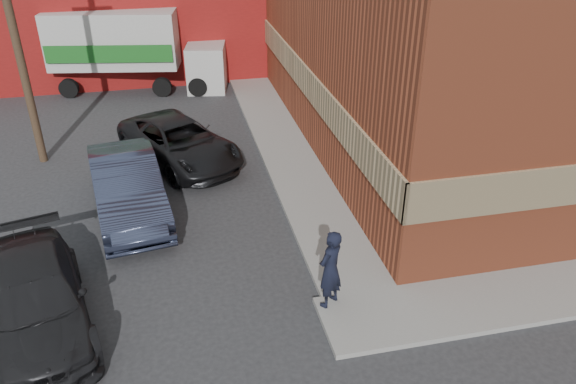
{
  "coord_description": "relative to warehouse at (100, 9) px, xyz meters",
  "views": [
    {
      "loc": [
        -3.16,
        -9.43,
        8.23
      ],
      "look_at": [
        -0.56,
        2.26,
        1.6
      ],
      "focal_mm": 35.0,
      "sensor_mm": 36.0,
      "label": 1
    }
  ],
  "objects": [
    {
      "name": "suv_b",
      "position": [
        -0.26,
        -19.5,
        -2.12
      ],
      "size": [
        3.04,
        5.11,
        1.39
      ],
      "primitive_type": "imported",
      "rotation": [
        0.0,
        0.0,
        0.24
      ],
      "color": "black",
      "rests_on": "ground"
    },
    {
      "name": "suv_a",
      "position": [
        3.02,
        -12.08,
        -2.1
      ],
      "size": [
        4.43,
        5.62,
        1.42
      ],
      "primitive_type": "imported",
      "rotation": [
        0.0,
        0.0,
        0.47
      ],
      "color": "black",
      "rests_on": "ground"
    },
    {
      "name": "sidewalk_west",
      "position": [
        6.6,
        -11.0,
        -2.75
      ],
      "size": [
        1.8,
        18.0,
        0.12
      ],
      "primitive_type": "cube",
      "color": "gray",
      "rests_on": "ground"
    },
    {
      "name": "sedan",
      "position": [
        1.45,
        -15.14,
        -1.98
      ],
      "size": [
        2.5,
        5.26,
        1.67
      ],
      "primitive_type": "imported",
      "rotation": [
        0.0,
        0.0,
        0.15
      ],
      "color": "#2E354D",
      "rests_on": "ground"
    },
    {
      "name": "warehouse",
      "position": [
        0.0,
        0.0,
        0.0
      ],
      "size": [
        16.3,
        8.3,
        5.6
      ],
      "color": "maroon",
      "rests_on": "ground"
    },
    {
      "name": "utility_pole",
      "position": [
        -1.5,
        -11.0,
        1.93
      ],
      "size": [
        2.0,
        0.26,
        9.0
      ],
      "color": "#463223",
      "rests_on": "ground"
    },
    {
      "name": "box_truck",
      "position": [
        1.46,
        -4.12,
        -0.79
      ],
      "size": [
        7.37,
        3.33,
        3.51
      ],
      "rotation": [
        0.0,
        0.0,
        -0.18
      ],
      "color": "beige",
      "rests_on": "ground"
    },
    {
      "name": "ground",
      "position": [
        6.0,
        -20.0,
        -2.81
      ],
      "size": [
        90.0,
        90.0,
        0.0
      ],
      "primitive_type": "plane",
      "color": "#28282B",
      "rests_on": "ground"
    },
    {
      "name": "man",
      "position": [
        5.8,
        -20.25,
        -1.77
      ],
      "size": [
        0.8,
        0.76,
        1.85
      ],
      "primitive_type": "imported",
      "rotation": [
        0.0,
        0.0,
        3.81
      ],
      "color": "black",
      "rests_on": "sidewalk_south"
    }
  ]
}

